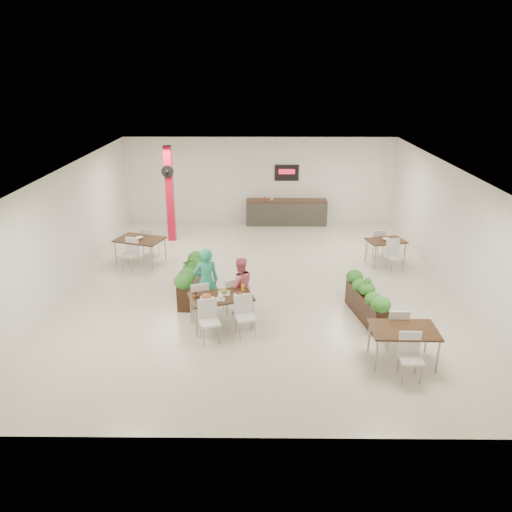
% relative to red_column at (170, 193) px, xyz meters
% --- Properties ---
extents(ground, '(12.00, 12.00, 0.00)m').
position_rel_red_column_xyz_m(ground, '(3.00, -3.79, -1.64)').
color(ground, beige).
rests_on(ground, ground).
extents(room_shell, '(10.10, 12.10, 3.22)m').
position_rel_red_column_xyz_m(room_shell, '(3.00, -3.79, 0.36)').
color(room_shell, white).
rests_on(room_shell, ground).
extents(red_column, '(0.40, 0.41, 3.20)m').
position_rel_red_column_xyz_m(red_column, '(0.00, 0.00, 0.00)').
color(red_column, '#B90C2A').
rests_on(red_column, ground).
extents(service_counter, '(3.00, 0.64, 2.20)m').
position_rel_red_column_xyz_m(service_counter, '(4.00, 1.86, -1.15)').
color(service_counter, '#302D2A').
rests_on(service_counter, ground).
extents(main_table, '(1.65, 1.91, 0.92)m').
position_rel_red_column_xyz_m(main_table, '(2.14, -6.08, -1.01)').
color(main_table, black).
rests_on(main_table, ground).
extents(diner_man, '(0.69, 0.56, 1.65)m').
position_rel_red_column_xyz_m(diner_man, '(1.74, -5.42, -0.82)').
color(diner_man, teal).
rests_on(diner_man, ground).
extents(diner_woman, '(0.82, 0.72, 1.43)m').
position_rel_red_column_xyz_m(diner_woman, '(2.54, -5.42, -0.93)').
color(diner_woman, '#F16B86').
rests_on(diner_woman, ground).
extents(planter_left, '(0.51, 2.03, 1.07)m').
position_rel_red_column_xyz_m(planter_left, '(1.24, -4.47, -1.12)').
color(planter_left, black).
rests_on(planter_left, ground).
extents(planter_right, '(0.70, 1.92, 1.02)m').
position_rel_red_column_xyz_m(planter_right, '(5.50, -5.68, -1.14)').
color(planter_right, black).
rests_on(planter_right, ground).
extents(side_table_a, '(1.58, 1.67, 0.92)m').
position_rel_red_column_xyz_m(side_table_a, '(-0.61, -2.09, -1.00)').
color(side_table_a, black).
rests_on(side_table_a, ground).
extents(side_table_b, '(1.23, 1.67, 0.92)m').
position_rel_red_column_xyz_m(side_table_b, '(6.78, -2.15, -1.02)').
color(side_table_b, black).
rests_on(side_table_b, ground).
extents(side_table_c, '(1.31, 1.63, 0.92)m').
position_rel_red_column_xyz_m(side_table_c, '(5.87, -7.55, -1.01)').
color(side_table_c, black).
rests_on(side_table_c, ground).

